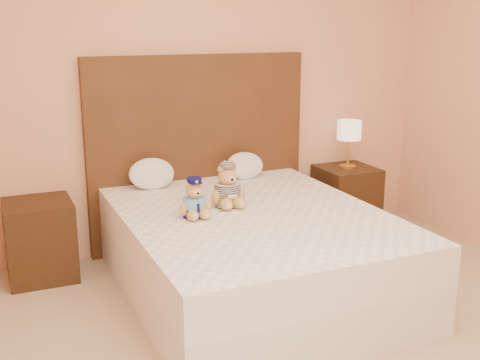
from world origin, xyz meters
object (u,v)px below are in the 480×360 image
at_px(nightstand_left, 40,240).
at_px(pillow_right, 245,164).
at_px(lamp, 349,133).
at_px(bed, 252,252).
at_px(nightstand_right, 346,199).
at_px(teddy_prisoner, 228,185).
at_px(pillow_left, 152,172).
at_px(teddy_police, 195,198).

bearing_deg(nightstand_left, pillow_right, 1.10).
bearing_deg(lamp, bed, -147.38).
height_order(nightstand_right, teddy_prisoner, teddy_prisoner).
relative_size(nightstand_left, pillow_left, 1.62).
height_order(lamp, teddy_prisoner, lamp).
bearing_deg(pillow_left, teddy_prisoner, -61.94).
relative_size(lamp, pillow_right, 1.29).
relative_size(nightstand_right, teddy_prisoner, 1.92).
distance_m(teddy_police, pillow_left, 0.77).
distance_m(lamp, pillow_right, 0.95).
bearing_deg(teddy_police, nightstand_right, 23.72).
bearing_deg(pillow_left, lamp, -1.02).
bearing_deg(nightstand_right, lamp, 180.00).
bearing_deg(nightstand_right, nightstand_left, 180.00).
bearing_deg(teddy_prisoner, bed, -65.83).
bearing_deg(nightstand_right, bed, -147.38).
bearing_deg(pillow_right, bed, -110.82).
distance_m(teddy_prisoner, pillow_right, 0.76).
bearing_deg(lamp, teddy_prisoner, -155.70).
bearing_deg(lamp, pillow_left, 178.98).
relative_size(bed, pillow_right, 6.46).
distance_m(nightstand_left, pillow_left, 0.91).
xyz_separation_m(lamp, pillow_left, (-1.68, 0.03, -0.18)).
bearing_deg(teddy_prisoner, pillow_left, 116.50).
xyz_separation_m(bed, pillow_right, (0.32, 0.83, 0.38)).
relative_size(teddy_prisoner, pillow_right, 0.92).
distance_m(bed, nightstand_left, 1.48).
distance_m(bed, pillow_right, 0.97).
bearing_deg(teddy_prisoner, teddy_police, -156.39).
bearing_deg(nightstand_left, pillow_left, 2.10).
bearing_deg(pillow_right, pillow_left, 180.00).
distance_m(nightstand_left, pillow_right, 1.61).
distance_m(nightstand_right, teddy_prisoner, 1.53).
distance_m(lamp, teddy_police, 1.79).
xyz_separation_m(nightstand_right, pillow_right, (-0.93, 0.03, 0.38)).
distance_m(nightstand_left, teddy_police, 1.22).
bearing_deg(nightstand_right, pillow_left, 178.98).
distance_m(bed, teddy_police, 0.55).
relative_size(bed, teddy_police, 7.98).
relative_size(teddy_police, pillow_left, 0.74).
xyz_separation_m(bed, teddy_prisoner, (-0.09, 0.19, 0.42)).
height_order(nightstand_right, pillow_left, pillow_left).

